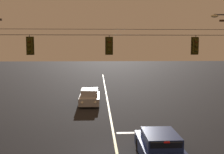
% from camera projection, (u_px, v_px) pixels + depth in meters
% --- Properties ---
extents(lane_centre_stripe, '(0.14, 60.00, 0.01)m').
position_uv_depth(lane_centre_stripe, '(109.00, 109.00, 23.96)').
color(lane_centre_stripe, '#D1C64C').
rests_on(lane_centre_stripe, ground).
extents(stop_bar_paint, '(3.40, 0.36, 0.01)m').
position_uv_depth(stop_bar_paint, '(144.00, 133.00, 17.50)').
color(stop_bar_paint, silver).
rests_on(stop_bar_paint, ground).
extents(signal_span_assembly, '(16.94, 0.32, 7.41)m').
position_uv_depth(signal_span_assembly, '(113.00, 70.00, 17.59)').
color(signal_span_assembly, '#423021').
rests_on(signal_span_assembly, ground).
extents(traffic_light_leftmost, '(0.48, 0.41, 1.22)m').
position_uv_depth(traffic_light_leftmost, '(30.00, 46.00, 17.15)').
color(traffic_light_leftmost, black).
extents(traffic_light_left_inner, '(0.48, 0.41, 1.22)m').
position_uv_depth(traffic_light_left_inner, '(109.00, 46.00, 17.40)').
color(traffic_light_left_inner, black).
extents(traffic_light_centre, '(0.48, 0.41, 1.22)m').
position_uv_depth(traffic_light_centre, '(196.00, 46.00, 17.67)').
color(traffic_light_centre, black).
extents(car_waiting_near_lane, '(1.80, 4.33, 1.39)m').
position_uv_depth(car_waiting_near_lane, '(160.00, 148.00, 13.05)').
color(car_waiting_near_lane, navy).
rests_on(car_waiting_near_lane, ground).
extents(car_oncoming_lead, '(1.80, 4.42, 1.39)m').
position_uv_depth(car_oncoming_lead, '(89.00, 97.00, 26.19)').
color(car_oncoming_lead, '#A5A5AD').
rests_on(car_oncoming_lead, ground).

